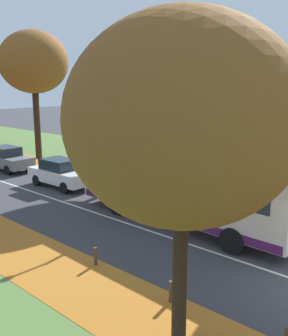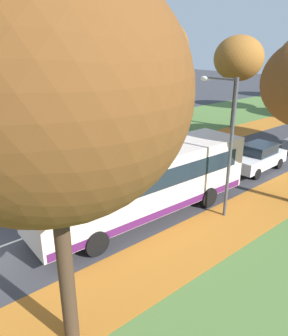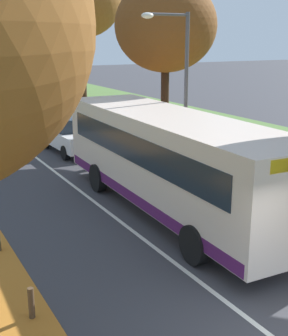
# 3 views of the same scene
# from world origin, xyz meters

# --- Properties ---
(grass_verge_left) EXTENTS (12.00, 90.00, 0.01)m
(grass_verge_left) POSITION_xyz_m (-9.20, 20.00, 0.00)
(grass_verge_left) COLOR #517538
(grass_verge_left) RESTS_ON ground
(leaf_litter_left) EXTENTS (2.80, 60.00, 0.00)m
(leaf_litter_left) POSITION_xyz_m (-4.60, 14.00, 0.01)
(leaf_litter_left) COLOR #B26B23
(leaf_litter_left) RESTS_ON grass_verge_left
(leaf_litter_right) EXTENTS (2.80, 60.00, 0.00)m
(leaf_litter_right) POSITION_xyz_m (4.60, 14.00, 0.01)
(leaf_litter_right) COLOR #B26B23
(leaf_litter_right) RESTS_ON grass_verge_right
(road_centre_line) EXTENTS (0.12, 80.00, 0.01)m
(road_centre_line) POSITION_xyz_m (0.00, 20.00, 0.00)
(road_centre_line) COLOR silver
(road_centre_line) RESTS_ON ground
(tree_left_near) EXTENTS (4.79, 4.79, 9.05)m
(tree_left_near) POSITION_xyz_m (-5.60, 13.68, 6.85)
(tree_left_near) COLOR #422D1E
(tree_left_near) RESTS_ON ground
(tree_left_mid) EXTENTS (4.26, 4.26, 8.01)m
(tree_left_mid) POSITION_xyz_m (-5.81, 23.84, 6.05)
(tree_left_mid) COLOR #422D1E
(tree_left_mid) RESTS_ON ground
(tree_right_nearest) EXTENTS (5.65, 5.65, 8.86)m
(tree_right_nearest) POSITION_xyz_m (5.49, 1.03, 6.30)
(tree_right_nearest) COLOR #422D1E
(tree_right_nearest) RESTS_ON ground
(bollard_second) EXTENTS (0.12, 0.12, 0.64)m
(bollard_second) POSITION_xyz_m (-3.59, 3.21, 0.32)
(bollard_second) COLOR #4C3823
(bollard_second) RESTS_ON ground
(bollard_third) EXTENTS (0.12, 0.12, 0.62)m
(bollard_third) POSITION_xyz_m (-3.51, 6.47, 0.31)
(bollard_third) COLOR #4C3823
(bollard_third) RESTS_ON ground
(streetlamp_right) EXTENTS (1.89, 0.28, 6.00)m
(streetlamp_right) POSITION_xyz_m (3.67, 9.47, 3.74)
(streetlamp_right) COLOR #47474C
(streetlamp_right) RESTS_ON ground
(bus) EXTENTS (2.87, 10.47, 2.98)m
(bus) POSITION_xyz_m (1.67, 6.75, 1.70)
(bus) COLOR beige
(bus) RESTS_ON ground
(car_white_lead) EXTENTS (1.88, 4.25, 1.62)m
(car_white_lead) POSITION_xyz_m (1.76, 15.66, 0.81)
(car_white_lead) COLOR silver
(car_white_lead) RESTS_ON ground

